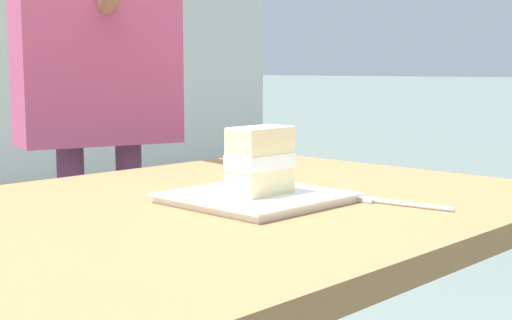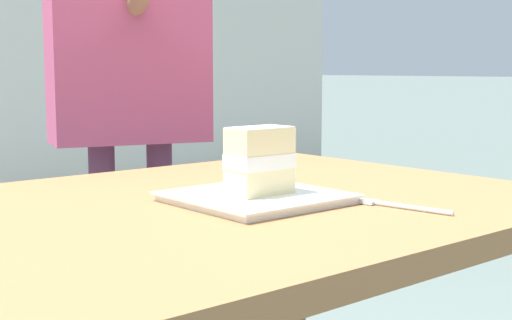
# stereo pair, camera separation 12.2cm
# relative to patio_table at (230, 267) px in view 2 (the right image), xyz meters

# --- Properties ---
(patio_table) EXTENTS (1.14, 0.88, 0.77)m
(patio_table) POSITION_rel_patio_table_xyz_m (0.00, 0.00, 0.00)
(patio_table) COLOR olive
(patio_table) RESTS_ON ground
(dessert_plate) EXTENTS (0.26, 0.26, 0.02)m
(dessert_plate) POSITION_rel_patio_table_xyz_m (0.02, -0.05, 0.13)
(dessert_plate) COLOR white
(dessert_plate) RESTS_ON patio_table
(cake_slice) EXTENTS (0.11, 0.07, 0.11)m
(cake_slice) POSITION_rel_patio_table_xyz_m (0.02, -0.06, 0.19)
(cake_slice) COLOR beige
(cake_slice) RESTS_ON dessert_plate
(dessert_fork) EXTENTS (0.04, 0.17, 0.01)m
(dessert_fork) POSITION_rel_patio_table_xyz_m (0.16, -0.24, 0.13)
(dessert_fork) COLOR silver
(dessert_fork) RESTS_ON patio_table
(diner_person) EXTENTS (0.46, 0.59, 1.57)m
(diner_person) POSITION_rel_patio_table_xyz_m (0.26, 0.78, 0.40)
(diner_person) COLOR #5D3049
(diner_person) RESTS_ON ground
(patio_building) EXTENTS (4.25, 2.93, 2.78)m
(patio_building) POSITION_rel_patio_table_xyz_m (1.67, 4.97, 0.74)
(patio_building) COLOR silver
(patio_building) RESTS_ON ground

